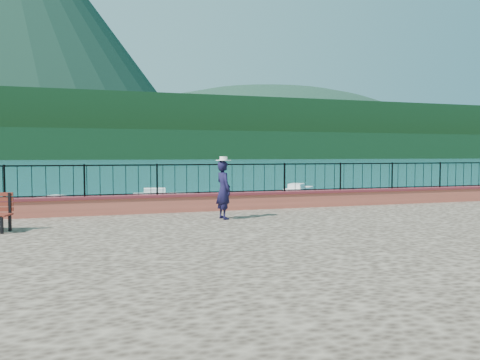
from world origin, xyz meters
TOP-DOWN VIEW (x-y plane):
  - ground at (0.00, 0.00)m, footprint 2000.00×2000.00m
  - promenade at (0.00, -6.00)m, footprint 30.00×20.00m
  - parapet at (0.00, 3.70)m, footprint 28.00×0.46m
  - railing at (0.00, 3.70)m, footprint 27.00×0.05m
  - dock at (-2.00, 12.00)m, footprint 2.00×16.00m
  - far_forest at (0.00, 300.00)m, footprint 900.00×60.00m
  - foothills at (0.00, 360.00)m, footprint 900.00×120.00m
  - companion_hill at (220.00, 560.00)m, footprint 448.00×384.00m
  - person at (-0.88, 1.65)m, footprint 0.50×0.67m
  - hat at (-0.88, 1.65)m, footprint 0.44×0.44m
  - boat_1 at (2.43, 11.40)m, footprint 3.72×1.64m
  - boat_3 at (-6.12, 16.87)m, footprint 3.52×3.79m
  - boat_4 at (0.24, 20.53)m, footprint 4.15×1.71m
  - boat_5 at (11.35, 22.74)m, footprint 3.68×3.91m

SIDE VIEW (x-z plane):
  - ground at x=0.00m, z-range 0.00..0.00m
  - companion_hill at x=220.00m, z-range -90.00..90.00m
  - dock at x=-2.00m, z-range 0.00..0.30m
  - boat_1 at x=2.43m, z-range 0.00..0.80m
  - boat_3 at x=-6.12m, z-range 0.00..0.80m
  - boat_4 at x=0.24m, z-range 0.00..0.80m
  - boat_5 at x=11.35m, z-range 0.00..0.80m
  - promenade at x=0.00m, z-range 0.00..1.20m
  - parapet at x=0.00m, z-range 1.20..1.78m
  - person at x=-0.88m, z-range 1.20..2.88m
  - railing at x=0.00m, z-range 1.78..2.73m
  - hat at x=-0.88m, z-range 2.88..3.00m
  - far_forest at x=0.00m, z-range 0.00..18.00m
  - foothills at x=0.00m, z-range 0.00..44.00m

